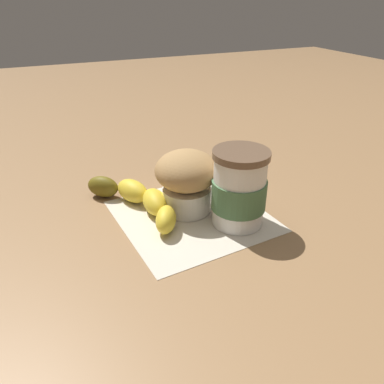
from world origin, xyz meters
name	(u,v)px	position (x,y,z in m)	size (l,w,h in m)	color
ground_plane	(192,216)	(0.00, 0.00, 0.00)	(3.00, 3.00, 0.00)	#936D47
paper_napkin	(192,216)	(0.00, 0.00, 0.00)	(0.22, 0.22, 0.00)	beige
coffee_cup	(239,189)	(-0.06, 0.05, 0.06)	(0.08, 0.08, 0.12)	white
muffin	(186,179)	(0.00, -0.02, 0.06)	(0.10, 0.10, 0.10)	white
banana	(139,198)	(0.07, -0.05, 0.02)	(0.12, 0.20, 0.04)	yellow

